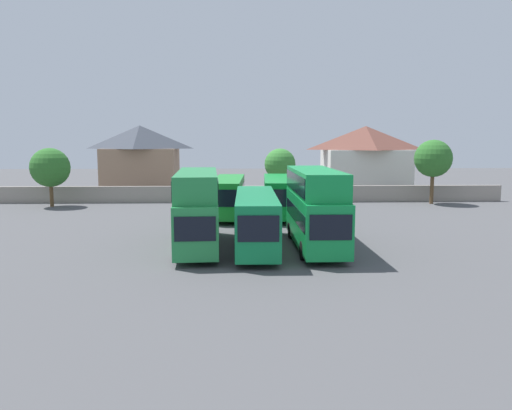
{
  "coord_description": "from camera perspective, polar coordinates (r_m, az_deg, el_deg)",
  "views": [
    {
      "loc": [
        -1.13,
        -30.84,
        6.86
      ],
      "look_at": [
        0.0,
        3.0,
        2.41
      ],
      "focal_mm": 35.06,
      "sensor_mm": 36.0,
      "label": 1
    }
  ],
  "objects": [
    {
      "name": "house_terrace_centre",
      "position": [
        65.91,
        12.34,
        5.16
      ],
      "size": [
        10.82,
        8.07,
        8.56
      ],
      "color": "silver",
      "rests_on": "ground"
    },
    {
      "name": "tree_behind_wall",
      "position": [
        57.31,
        2.76,
        4.65
      ],
      "size": [
        3.56,
        3.56,
        5.85
      ],
      "color": "brown",
      "rests_on": "ground"
    },
    {
      "name": "bus_5",
      "position": [
        45.22,
        2.59,
        1.26
      ],
      "size": [
        3.06,
        11.55,
        3.43
      ],
      "rotation": [
        0.0,
        0.0,
        -1.62
      ],
      "color": "#108831",
      "rests_on": "ground"
    },
    {
      "name": "bus_1",
      "position": [
        31.71,
        -6.71,
        -0.04
      ],
      "size": [
        3.1,
        10.61,
        4.86
      ],
      "rotation": [
        0.0,
        0.0,
        -1.51
      ],
      "color": "#238341",
      "rests_on": "ground"
    },
    {
      "name": "tree_right_of_lot",
      "position": [
        55.12,
        -22.44,
        3.96
      ],
      "size": [
        3.97,
        3.97,
        6.02
      ],
      "color": "brown",
      "rests_on": "ground"
    },
    {
      "name": "tree_left_of_lot",
      "position": [
        56.49,
        19.57,
        5.01
      ],
      "size": [
        3.96,
        3.96,
        6.85
      ],
      "color": "brown",
      "rests_on": "ground"
    },
    {
      "name": "bus_2",
      "position": [
        31.5,
        0.0,
        -1.45
      ],
      "size": [
        2.66,
        11.35,
        3.44
      ],
      "rotation": [
        0.0,
        0.0,
        -1.58
      ],
      "color": "#107C40",
      "rests_on": "ground"
    },
    {
      "name": "bus_4",
      "position": [
        45.02,
        -3.18,
        1.21
      ],
      "size": [
        3.02,
        11.21,
        3.4
      ],
      "rotation": [
        0.0,
        0.0,
        -1.62
      ],
      "color": "#1E8D2E",
      "rests_on": "ground"
    },
    {
      "name": "depot_boundary_wall",
      "position": [
        54.89,
        -0.72,
        1.25
      ],
      "size": [
        56.0,
        0.5,
        1.8
      ],
      "primitive_type": "cube",
      "color": "gray",
      "rests_on": "ground"
    },
    {
      "name": "house_terrace_left",
      "position": [
        65.43,
        -13.05,
        5.15
      ],
      "size": [
        9.61,
        6.44,
        8.63
      ],
      "color": "#9E7A60",
      "rests_on": "ground"
    },
    {
      "name": "bus_3",
      "position": [
        31.76,
        6.76,
        0.1
      ],
      "size": [
        2.74,
        10.4,
        4.98
      ],
      "rotation": [
        0.0,
        0.0,
        -1.56
      ],
      "color": "#128D40",
      "rests_on": "ground"
    },
    {
      "name": "ground",
      "position": [
        49.33,
        -0.58,
        -0.51
      ],
      "size": [
        140.0,
        140.0,
        0.0
      ],
      "primitive_type": "plane",
      "color": "#4C4C4F"
    }
  ]
}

